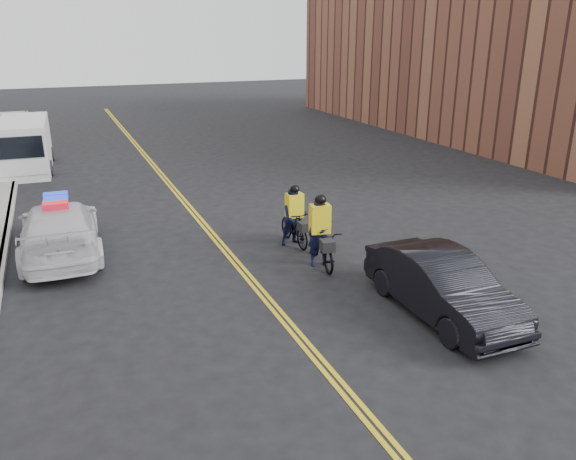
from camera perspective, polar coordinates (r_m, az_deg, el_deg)
The scene contains 10 objects.
ground at distance 13.63m, azimuth -2.17°, elevation -7.03°, with size 120.00×120.00×0.00m, color black.
center_line_left at distance 20.79m, azimuth -10.18°, elevation 2.20°, with size 0.10×60.00×0.01m, color gold.
center_line_right at distance 20.82m, azimuth -9.75°, elevation 2.25°, with size 0.10×60.00×0.01m, color gold.
curb at distance 20.42m, azimuth -26.56°, elevation 0.27°, with size 0.20×60.00×0.15m, color gray.
building_across at distance 39.43m, azimuth 19.98°, elevation 17.58°, with size 12.00×30.00×11.00m, color brown.
police_cruiser at distance 17.28m, azimuth -22.18°, elevation 0.11°, with size 2.29×5.34×1.69m.
dark_sedan at distance 13.09m, azimuth 15.38°, elevation -5.45°, with size 1.53×4.39×1.45m, color black.
cargo_van at distance 28.57m, azimuth -25.12°, elevation 7.70°, with size 2.29×5.57×2.30m.
cyclist_near at distance 15.30m, azimuth 3.23°, elevation -1.12°, with size 1.05×2.15×2.03m.
cyclist_far at distance 16.77m, azimuth 0.67°, elevation 0.90°, with size 0.85×1.85×1.86m.
Camera 1 is at (-4.22, -11.44, 6.10)m, focal length 35.00 mm.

